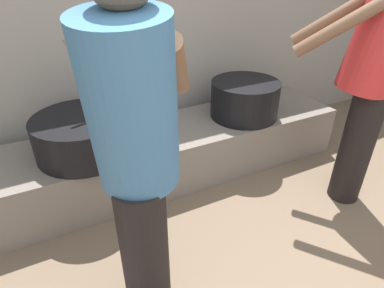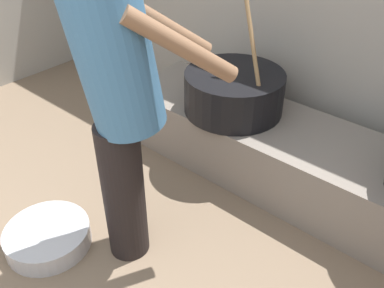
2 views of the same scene
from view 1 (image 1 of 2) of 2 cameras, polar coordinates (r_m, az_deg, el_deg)
The scene contains 6 objects.
block_enclosure_rear at distance 2.56m, azimuth -11.57°, elevation 19.35°, with size 5.71×0.20×2.01m, color #9E998E.
hearth_ledge at distance 2.43m, azimuth -3.63°, elevation -1.41°, with size 2.68×0.60×0.38m, color slate.
cooking_pot_main at distance 2.11m, azimuth -18.62°, elevation 1.57°, with size 0.60×0.60×0.70m.
cooking_pot_secondary at distance 2.51m, azimuth 9.28°, elevation 7.85°, with size 0.52×0.52×0.28m.
cook_in_red_shirt at distance 2.14m, azimuth 29.53°, elevation 11.94°, with size 0.72×0.67×1.62m.
cook_in_blue_shirt at distance 1.15m, azimuth -9.79°, elevation -1.23°, with size 0.59×0.72×1.54m.
Camera 1 is at (-0.68, 0.20, 1.47)m, focal length 30.16 mm.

